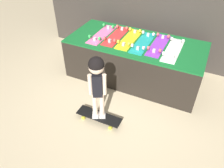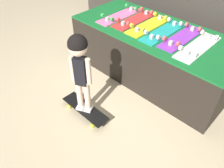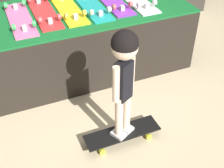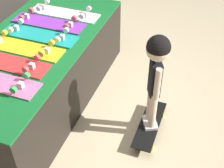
% 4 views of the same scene
% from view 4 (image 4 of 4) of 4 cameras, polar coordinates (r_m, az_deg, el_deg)
% --- Properties ---
extents(ground_plane, '(16.00, 16.00, 0.00)m').
position_cam_4_polar(ground_plane, '(3.20, -2.74, -4.99)').
color(ground_plane, beige).
extents(display_rack, '(2.20, 0.99, 0.69)m').
position_cam_4_polar(display_rack, '(3.21, -13.35, 2.21)').
color(display_rack, black).
rests_on(display_rack, ground_plane).
extents(skateboard_red_on_rack, '(0.21, 0.75, 0.09)m').
position_cam_4_polar(skateboard_red_on_rack, '(2.79, -18.69, 3.82)').
color(skateboard_red_on_rack, red).
rests_on(skateboard_red_on_rack, display_rack).
extents(skateboard_yellow_on_rack, '(0.21, 0.75, 0.09)m').
position_cam_4_polar(skateboard_yellow_on_rack, '(2.94, -15.95, 6.46)').
color(skateboard_yellow_on_rack, yellow).
rests_on(skateboard_yellow_on_rack, display_rack).
extents(skateboard_teal_on_rack, '(0.21, 0.75, 0.09)m').
position_cam_4_polar(skateboard_teal_on_rack, '(3.09, -13.20, 8.78)').
color(skateboard_teal_on_rack, teal).
rests_on(skateboard_teal_on_rack, display_rack).
extents(skateboard_purple_on_rack, '(0.21, 0.75, 0.09)m').
position_cam_4_polar(skateboard_purple_on_rack, '(3.28, -11.54, 10.99)').
color(skateboard_purple_on_rack, purple).
rests_on(skateboard_purple_on_rack, display_rack).
extents(skateboard_white_on_rack, '(0.21, 0.75, 0.09)m').
position_cam_4_polar(skateboard_white_on_rack, '(3.44, -8.74, 12.76)').
color(skateboard_white_on_rack, white).
rests_on(skateboard_white_on_rack, display_rack).
extents(skateboard_on_floor, '(0.64, 0.18, 0.09)m').
position_cam_4_polar(skateboard_on_floor, '(2.99, 6.89, -7.42)').
color(skateboard_on_floor, black).
rests_on(skateboard_on_floor, ground_plane).
extents(child, '(0.21, 0.19, 0.95)m').
position_cam_4_polar(child, '(2.53, 8.10, 3.11)').
color(child, silver).
rests_on(child, skateboard_on_floor).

